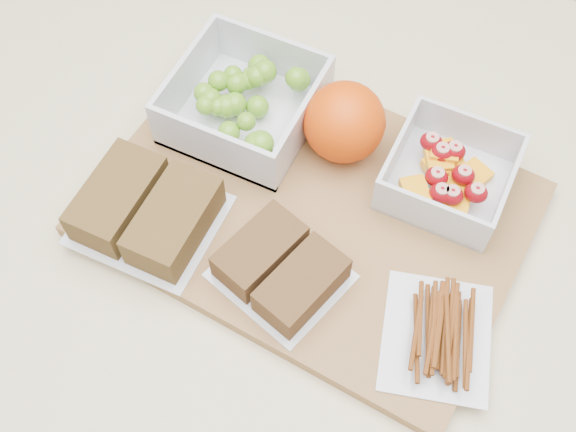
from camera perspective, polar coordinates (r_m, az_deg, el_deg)
name	(u,v)px	position (r m, az deg, el deg)	size (l,w,h in m)	color
counter	(293,371)	(1.15, 0.41, -12.11)	(1.20, 0.90, 0.90)	beige
cutting_board	(311,209)	(0.74, 1.81, 0.55)	(0.42, 0.30, 0.02)	olive
grape_container	(246,102)	(0.78, -3.32, 8.98)	(0.15, 0.15, 0.06)	silver
fruit_container	(448,175)	(0.75, 12.53, 3.16)	(0.12, 0.12, 0.05)	silver
orange	(344,122)	(0.74, 4.48, 7.40)	(0.08, 0.08, 0.08)	#EB4705
sandwich_bag_left	(146,210)	(0.72, -11.15, 0.46)	(0.14, 0.12, 0.04)	silver
sandwich_bag_center	(281,268)	(0.68, -0.58, -4.17)	(0.14, 0.13, 0.04)	silver
pretzel_bag	(439,332)	(0.67, 11.82, -8.99)	(0.13, 0.14, 0.03)	silver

